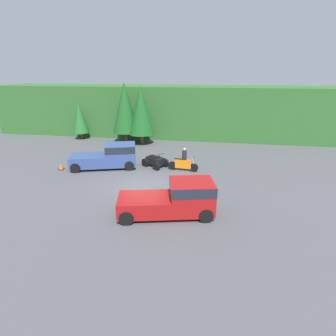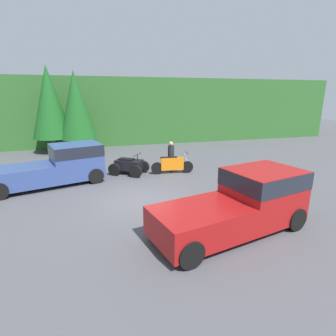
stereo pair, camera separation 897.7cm
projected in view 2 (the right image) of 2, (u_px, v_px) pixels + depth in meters
The scene contains 9 objects.
ground_plane at pixel (142, 201), 11.09m from camera, with size 80.00×80.00×0.00m, color #4C4C51.
hillside_backdrop at pixel (112, 111), 25.16m from camera, with size 44.00×6.00×5.86m.
tree_mid_left at pixel (49, 102), 19.50m from camera, with size 2.86×2.86×6.50m.
tree_mid_right at pixel (76, 105), 19.60m from camera, with size 2.70×2.70×6.14m.
pickup_truck_red at pixel (243, 201), 8.48m from camera, with size 5.44×3.07×1.95m.
pickup_truck_second at pixel (59, 164), 13.01m from camera, with size 5.53×3.36×1.95m.
dirt_bike at pixel (172, 165), 14.87m from camera, with size 2.42×0.60×1.20m.
quad_atv at pixel (129, 166), 14.81m from camera, with size 2.35×2.15×1.17m.
rider_person at pixel (171, 155), 15.18m from camera, with size 0.44×0.44×1.77m.
Camera 2 is at (-1.73, -10.23, 4.29)m, focal length 28.00 mm.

